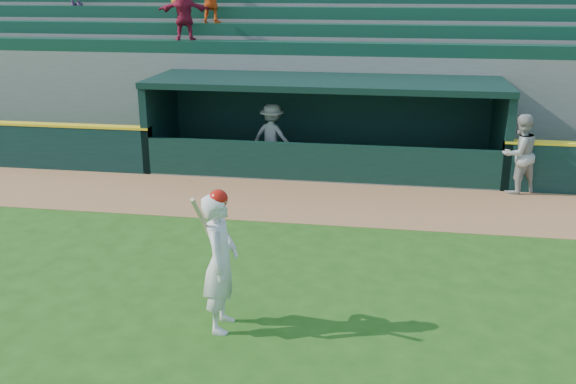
# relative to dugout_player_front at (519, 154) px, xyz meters

# --- Properties ---
(ground) EXTENTS (120.00, 120.00, 0.00)m
(ground) POSITION_rel_dugout_player_front_xyz_m (-4.85, -6.40, -0.97)
(ground) COLOR #214C13
(ground) RESTS_ON ground
(warning_track) EXTENTS (40.00, 3.00, 0.01)m
(warning_track) POSITION_rel_dugout_player_front_xyz_m (-4.85, -1.50, -0.96)
(warning_track) COLOR #99663D
(warning_track) RESTS_ON ground
(dugout_player_front) EXTENTS (1.19, 1.11, 1.94)m
(dugout_player_front) POSITION_rel_dugout_player_front_xyz_m (0.00, 0.00, 0.00)
(dugout_player_front) COLOR #A1A19C
(dugout_player_front) RESTS_ON ground
(dugout_player_inside) EXTENTS (1.30, 0.98, 1.80)m
(dugout_player_inside) POSITION_rel_dugout_player_front_xyz_m (-6.25, 1.14, -0.07)
(dugout_player_inside) COLOR #AAAAA4
(dugout_player_inside) RESTS_ON ground
(dugout) EXTENTS (9.40, 2.80, 2.46)m
(dugout) POSITION_rel_dugout_player_front_xyz_m (-4.85, 1.61, 0.39)
(dugout) COLOR slate
(dugout) RESTS_ON ground
(stands) EXTENTS (34.50, 6.35, 7.01)m
(stands) POSITION_rel_dugout_player_front_xyz_m (-4.85, 6.17, 1.42)
(stands) COLOR slate
(stands) RESTS_ON ground
(batter_at_plate) EXTENTS (0.54, 0.87, 2.17)m
(batter_at_plate) POSITION_rel_dugout_player_front_xyz_m (-5.42, -7.41, 0.10)
(batter_at_plate) COLOR silver
(batter_at_plate) RESTS_ON ground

